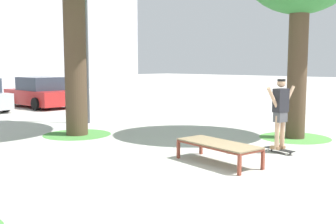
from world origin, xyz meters
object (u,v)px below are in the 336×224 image
at_px(skateboard, 279,150).
at_px(skater, 280,109).
at_px(skate_box, 218,145).
at_px(light_post, 86,16).
at_px(car_red, 39,93).

distance_m(skateboard, skater, 0.99).
relative_size(skate_box, light_post, 0.34).
distance_m(skate_box, light_post, 8.02).
relative_size(skater, car_red, 0.40).
xyz_separation_m(skater, car_red, (1.24, 13.83, -0.38)).
distance_m(skate_box, car_red, 13.79).
bearing_deg(light_post, skate_box, -102.80).
bearing_deg(light_post, skateboard, -87.77).
distance_m(skateboard, car_red, 13.91).
xyz_separation_m(car_red, light_post, (-1.53, -6.35, 3.13)).
bearing_deg(skater, light_post, 92.24).
distance_m(skate_box, skater, 2.05).
relative_size(skateboard, light_post, 0.14).
distance_m(skater, light_post, 7.98).
xyz_separation_m(skate_box, skater, (1.90, -0.41, 0.66)).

